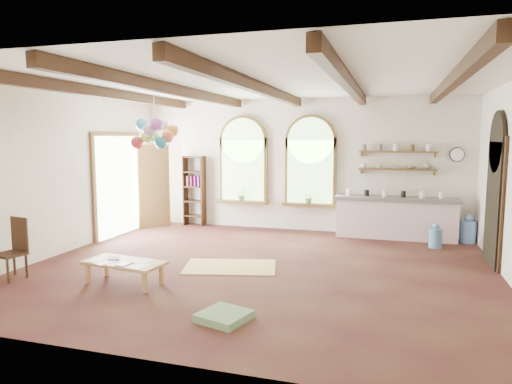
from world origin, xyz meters
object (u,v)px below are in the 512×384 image
at_px(side_chair, 12,261).
at_px(kitchen_counter, 395,217).
at_px(coffee_table, 124,264).
at_px(balloon_cluster, 155,134).

bearing_deg(side_chair, kitchen_counter, 39.53).
relative_size(coffee_table, balloon_cluster, 1.15).
distance_m(kitchen_counter, side_chair, 7.71).
xyz_separation_m(kitchen_counter, balloon_cluster, (-4.70, -2.40, 1.87)).
bearing_deg(kitchen_counter, coffee_table, -131.32).
height_order(coffee_table, side_chair, side_chair).
distance_m(coffee_table, balloon_cluster, 3.07).
bearing_deg(side_chair, balloon_cluster, 63.58).
distance_m(kitchen_counter, coffee_table, 6.15).
height_order(kitchen_counter, balloon_cluster, balloon_cluster).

